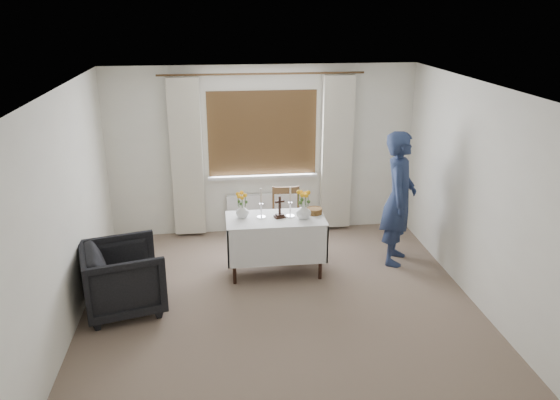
{
  "coord_description": "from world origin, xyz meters",
  "views": [
    {
      "loc": [
        -0.68,
        -5.28,
        3.3
      ],
      "look_at": [
        0.06,
        0.85,
        1.07
      ],
      "focal_mm": 35.0,
      "sensor_mm": 36.0,
      "label": 1
    }
  ],
  "objects_px": {
    "wooden_chair": "(287,221)",
    "person": "(399,198)",
    "altar_table": "(276,246)",
    "flower_vase_right": "(303,211)",
    "armchair": "(124,278)",
    "flower_vase_left": "(242,211)",
    "wooden_cross": "(280,207)"
  },
  "relations": [
    {
      "from": "armchair",
      "to": "flower_vase_left",
      "type": "height_order",
      "value": "flower_vase_left"
    },
    {
      "from": "wooden_chair",
      "to": "altar_table",
      "type": "bearing_deg",
      "value": -107.34
    },
    {
      "from": "altar_table",
      "to": "flower_vase_left",
      "type": "relative_size",
      "value": 7.18
    },
    {
      "from": "wooden_chair",
      "to": "flower_vase_left",
      "type": "bearing_deg",
      "value": -135.14
    },
    {
      "from": "armchair",
      "to": "flower_vase_left",
      "type": "distance_m",
      "value": 1.64
    },
    {
      "from": "altar_table",
      "to": "flower_vase_right",
      "type": "distance_m",
      "value": 0.59
    },
    {
      "from": "flower_vase_left",
      "to": "flower_vase_right",
      "type": "relative_size",
      "value": 0.88
    },
    {
      "from": "armchair",
      "to": "wooden_chair",
      "type": "bearing_deg",
      "value": -71.14
    },
    {
      "from": "armchair",
      "to": "wooden_cross",
      "type": "relative_size",
      "value": 3.04
    },
    {
      "from": "flower_vase_right",
      "to": "wooden_cross",
      "type": "bearing_deg",
      "value": 167.67
    },
    {
      "from": "wooden_cross",
      "to": "flower_vase_right",
      "type": "bearing_deg",
      "value": -29.57
    },
    {
      "from": "wooden_cross",
      "to": "armchair",
      "type": "bearing_deg",
      "value": -176.71
    },
    {
      "from": "wooden_chair",
      "to": "flower_vase_right",
      "type": "distance_m",
      "value": 0.84
    },
    {
      "from": "flower_vase_left",
      "to": "flower_vase_right",
      "type": "xyz_separation_m",
      "value": [
        0.76,
        -0.12,
        0.01
      ]
    },
    {
      "from": "person",
      "to": "wooden_cross",
      "type": "relative_size",
      "value": 6.29
    },
    {
      "from": "person",
      "to": "altar_table",
      "type": "bearing_deg",
      "value": 120.15
    },
    {
      "from": "altar_table",
      "to": "flower_vase_right",
      "type": "bearing_deg",
      "value": -9.36
    },
    {
      "from": "armchair",
      "to": "wooden_cross",
      "type": "distance_m",
      "value": 2.04
    },
    {
      "from": "altar_table",
      "to": "flower_vase_left",
      "type": "bearing_deg",
      "value": 170.61
    },
    {
      "from": "wooden_chair",
      "to": "flower_vase_right",
      "type": "relative_size",
      "value": 4.54
    },
    {
      "from": "wooden_chair",
      "to": "person",
      "type": "xyz_separation_m",
      "value": [
        1.41,
        -0.5,
        0.45
      ]
    },
    {
      "from": "armchair",
      "to": "flower_vase_left",
      "type": "relative_size",
      "value": 5.02
    },
    {
      "from": "wooden_chair",
      "to": "person",
      "type": "distance_m",
      "value": 1.56
    },
    {
      "from": "wooden_chair",
      "to": "armchair",
      "type": "height_order",
      "value": "wooden_chair"
    },
    {
      "from": "altar_table",
      "to": "wooden_cross",
      "type": "bearing_deg",
      "value": 6.91
    },
    {
      "from": "wooden_cross",
      "to": "flower_vase_left",
      "type": "xyz_separation_m",
      "value": [
        -0.47,
        0.06,
        -0.06
      ]
    },
    {
      "from": "altar_table",
      "to": "wooden_cross",
      "type": "distance_m",
      "value": 0.53
    },
    {
      "from": "person",
      "to": "wooden_cross",
      "type": "height_order",
      "value": "person"
    },
    {
      "from": "wooden_chair",
      "to": "armchair",
      "type": "distance_m",
      "value": 2.44
    },
    {
      "from": "wooden_chair",
      "to": "armchair",
      "type": "bearing_deg",
      "value": -144.23
    },
    {
      "from": "armchair",
      "to": "flower_vase_right",
      "type": "bearing_deg",
      "value": -88.36
    },
    {
      "from": "flower_vase_left",
      "to": "wooden_cross",
      "type": "bearing_deg",
      "value": -7.5
    }
  ]
}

